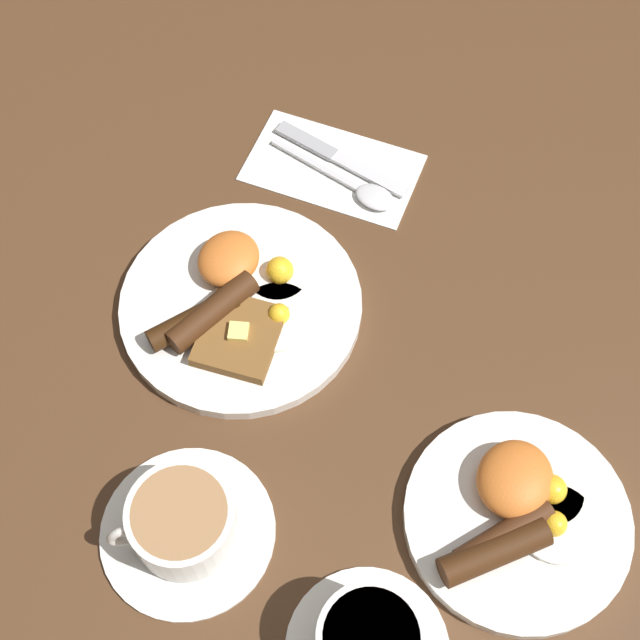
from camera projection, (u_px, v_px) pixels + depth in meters
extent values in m
plane|color=#4C301C|center=(242.00, 309.00, 0.94)|extent=(3.00, 3.00, 0.00)
cylinder|color=silver|center=(241.00, 305.00, 0.94)|extent=(0.25, 0.25, 0.01)
cylinder|color=white|center=(278.00, 274.00, 0.94)|extent=(0.07, 0.07, 0.01)
sphere|color=yellow|center=(280.00, 270.00, 0.93)|extent=(0.03, 0.03, 0.03)
cylinder|color=white|center=(279.00, 315.00, 0.92)|extent=(0.08, 0.08, 0.01)
sphere|color=yellow|center=(281.00, 311.00, 0.91)|extent=(0.02, 0.02, 0.02)
ellipsoid|color=orange|center=(229.00, 259.00, 0.94)|extent=(0.07, 0.06, 0.03)
cylinder|color=#341C0A|center=(193.00, 320.00, 0.90)|extent=(0.10, 0.07, 0.02)
cylinder|color=#3D210F|center=(212.00, 312.00, 0.91)|extent=(0.11, 0.06, 0.03)
cube|color=brown|center=(239.00, 336.00, 0.90)|extent=(0.10, 0.09, 0.01)
cube|color=#F4E072|center=(239.00, 332.00, 0.89)|extent=(0.03, 0.03, 0.01)
cylinder|color=silver|center=(517.00, 519.00, 0.82)|extent=(0.21, 0.21, 0.01)
cylinder|color=white|center=(548.00, 492.00, 0.83)|extent=(0.07, 0.07, 0.01)
sphere|color=yellow|center=(552.00, 489.00, 0.82)|extent=(0.03, 0.03, 0.03)
cylinder|color=white|center=(556.00, 524.00, 0.81)|extent=(0.07, 0.07, 0.01)
sphere|color=yellow|center=(554.00, 524.00, 0.80)|extent=(0.02, 0.02, 0.02)
ellipsoid|color=orange|center=(515.00, 479.00, 0.82)|extent=(0.08, 0.07, 0.03)
cylinder|color=#3A1F0D|center=(495.00, 552.00, 0.79)|extent=(0.10, 0.09, 0.03)
cylinder|color=#432412|center=(505.00, 535.00, 0.80)|extent=(0.09, 0.07, 0.02)
cylinder|color=silver|center=(188.00, 531.00, 0.82)|extent=(0.16, 0.16, 0.01)
cylinder|color=silver|center=(183.00, 521.00, 0.79)|extent=(0.10, 0.10, 0.06)
cylinder|color=#9E7047|center=(179.00, 512.00, 0.77)|extent=(0.09, 0.09, 0.00)
torus|color=silver|center=(129.00, 535.00, 0.79)|extent=(0.03, 0.03, 0.04)
cylinder|color=#9E7047|center=(371.00, 637.00, 0.71)|extent=(0.08, 0.08, 0.00)
cube|color=white|center=(336.00, 169.00, 1.03)|extent=(0.13, 0.21, 0.01)
cube|color=silver|center=(370.00, 174.00, 1.02)|extent=(0.03, 0.10, 0.00)
cube|color=#9E9EA3|center=(307.00, 141.00, 1.04)|extent=(0.03, 0.08, 0.01)
ellipsoid|color=silver|center=(375.00, 197.00, 1.00)|extent=(0.04, 0.05, 0.01)
cube|color=silver|center=(315.00, 164.00, 1.03)|extent=(0.02, 0.12, 0.00)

